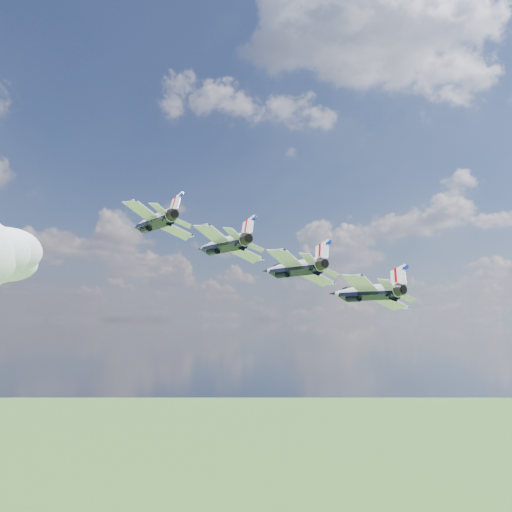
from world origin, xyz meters
TOP-DOWN VIEW (x-y plane):
  - cloud_far at (-0.20, 209.89)m, footprint 70.71×55.56m
  - jet_0 at (-35.03, -1.28)m, footprint 12.76×16.37m
  - jet_1 at (-27.58, -8.23)m, footprint 12.76×16.37m
  - jet_2 at (-20.12, -15.19)m, footprint 12.76×16.37m
  - jet_3 at (-12.67, -22.14)m, footprint 12.76×16.37m

SIDE VIEW (x-z plane):
  - jet_3 at x=-12.67m, z-range 134.98..143.53m
  - jet_2 at x=-20.12m, z-range 138.48..147.02m
  - jet_1 at x=-27.58m, z-range 141.97..150.52m
  - jet_0 at x=-35.03m, z-range 145.47..154.02m
  - cloud_far at x=-0.20m, z-range 148.29..176.06m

